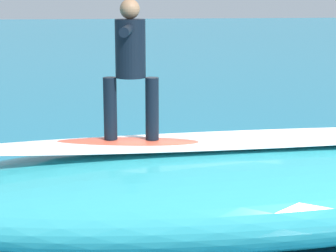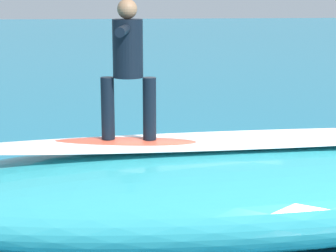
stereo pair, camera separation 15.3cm
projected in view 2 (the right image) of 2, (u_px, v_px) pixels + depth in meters
ground_plane at (193, 190)px, 9.56m from camera, size 120.00×120.00×0.00m
wave_crest at (243, 190)px, 7.64m from camera, size 8.86×3.06×1.22m
wave_foam_lip at (245, 140)px, 7.50m from camera, size 7.46×1.29×0.08m
surfboard_riding at (129, 143)px, 7.29m from camera, size 1.97×0.74×0.10m
surfer_riding at (128, 59)px, 7.08m from camera, size 0.64×1.54×1.63m
surfboard_paddling at (194, 163)px, 10.92m from camera, size 2.17×0.99×0.10m
surfer_paddling at (200, 153)px, 10.92m from camera, size 1.58×0.55×0.28m
foam_patch_near at (245, 209)px, 8.58m from camera, size 0.89×0.79×0.11m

